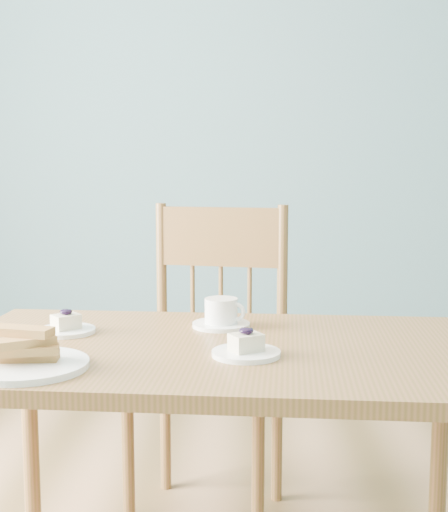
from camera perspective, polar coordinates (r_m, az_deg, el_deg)
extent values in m
cube|color=slate|center=(4.06, 5.54, 11.27)|extent=(5.00, 0.01, 2.70)
cube|color=brown|center=(1.64, -0.42, -7.77)|extent=(1.28, 0.79, 0.04)
cylinder|color=brown|center=(2.15, -15.23, -13.59)|extent=(0.05, 0.05, 0.63)
cylinder|color=brown|center=(2.07, 16.86, -14.54)|extent=(0.05, 0.05, 0.63)
cube|color=brown|center=(2.15, -1.37, -9.74)|extent=(0.51, 0.49, 0.04)
cylinder|color=brown|center=(2.12, -7.65, -16.72)|extent=(0.04, 0.04, 0.42)
cylinder|color=brown|center=(2.03, 2.74, -17.79)|extent=(0.04, 0.04, 0.42)
cylinder|color=brown|center=(2.43, -4.70, -13.47)|extent=(0.04, 0.04, 0.42)
cylinder|color=brown|center=(2.35, 4.26, -14.19)|extent=(0.04, 0.04, 0.42)
cylinder|color=brown|center=(2.31, -5.00, -1.79)|extent=(0.03, 0.03, 0.49)
cylinder|color=brown|center=(2.23, 4.69, -2.15)|extent=(0.03, 0.03, 0.49)
cube|color=brown|center=(2.24, -0.25, 1.55)|extent=(0.37, 0.10, 0.19)
cylinder|color=brown|center=(2.30, -2.51, -4.30)|extent=(0.01, 0.01, 0.29)
cylinder|color=brown|center=(2.28, -0.25, -4.41)|extent=(0.01, 0.01, 0.29)
cylinder|color=brown|center=(2.26, 2.06, -4.51)|extent=(0.01, 0.01, 0.29)
cylinder|color=white|center=(1.55, 1.78, -7.79)|extent=(0.15, 0.15, 0.01)
cube|color=beige|center=(1.55, 1.78, -6.92)|extent=(0.08, 0.08, 0.04)
ellipsoid|color=black|center=(1.54, 1.79, -5.99)|extent=(0.03, 0.03, 0.01)
sphere|color=black|center=(1.54, 2.14, -5.98)|extent=(0.01, 0.01, 0.01)
sphere|color=black|center=(1.55, 1.51, -5.95)|extent=(0.01, 0.01, 0.01)
sphere|color=black|center=(1.53, 1.89, -6.08)|extent=(0.01, 0.01, 0.01)
cylinder|color=white|center=(1.80, -12.50, -5.85)|extent=(0.14, 0.14, 0.01)
cube|color=beige|center=(1.79, -12.52, -5.14)|extent=(0.08, 0.08, 0.04)
ellipsoid|color=black|center=(1.79, -12.55, -4.37)|extent=(0.03, 0.03, 0.01)
sphere|color=black|center=(1.79, -12.24, -4.37)|extent=(0.01, 0.01, 0.01)
sphere|color=black|center=(1.80, -12.72, -4.35)|extent=(0.01, 0.01, 0.01)
sphere|color=black|center=(1.78, -12.52, -4.44)|extent=(0.01, 0.01, 0.01)
cylinder|color=white|center=(1.82, -0.23, -5.52)|extent=(0.15, 0.15, 0.01)
cylinder|color=white|center=(1.81, -0.23, -4.39)|extent=(0.11, 0.11, 0.06)
cylinder|color=#9B6E45|center=(1.81, -0.23, -3.61)|extent=(0.07, 0.07, 0.00)
torus|color=white|center=(1.80, 1.00, -4.49)|extent=(0.05, 0.03, 0.05)
cylinder|color=white|center=(1.51, -15.55, -8.43)|extent=(0.25, 0.25, 0.01)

